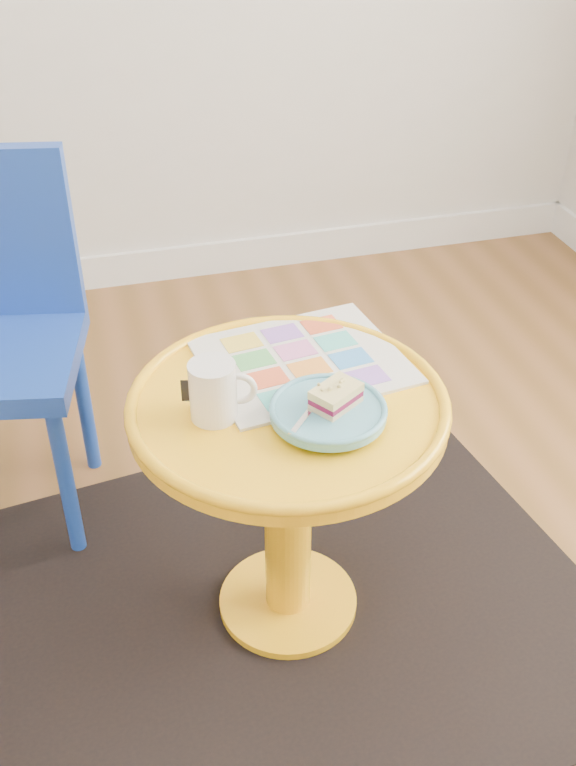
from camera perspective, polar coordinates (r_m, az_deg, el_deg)
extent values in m
cube|color=white|center=(3.11, -16.06, 6.72)|extent=(4.00, 0.02, 0.12)
cube|color=black|center=(1.92, 0.00, -14.56)|extent=(1.44, 1.27, 0.01)
cylinder|color=#FFB215|center=(1.92, 0.00, -14.39)|extent=(0.30, 0.30, 0.03)
cylinder|color=#FFB215|center=(1.73, 0.00, -8.72)|extent=(0.10, 0.10, 0.50)
cylinder|color=#FFB215|center=(1.55, 0.00, -1.66)|extent=(0.58, 0.58, 0.03)
cylinder|color=#193DA5|center=(1.96, -14.57, -6.59)|extent=(0.04, 0.04, 0.40)
cylinder|color=#193DA5|center=(2.20, -13.45, -1.36)|extent=(0.04, 0.04, 0.40)
cube|color=silver|center=(1.65, 0.97, 1.50)|extent=(0.41, 0.37, 0.01)
cylinder|color=white|center=(1.48, -5.04, -0.53)|extent=(0.08, 0.08, 0.11)
torus|color=white|center=(1.48, -3.28, -0.37)|extent=(0.06, 0.03, 0.06)
cylinder|color=#D1B78C|center=(1.45, -5.14, 1.03)|extent=(0.08, 0.08, 0.01)
cylinder|color=#559EB5|center=(1.49, 2.69, -2.28)|extent=(0.08, 0.08, 0.01)
cylinder|color=#559EB5|center=(1.48, 2.70, -1.93)|extent=(0.20, 0.20, 0.02)
cube|color=#D3BC8C|center=(1.48, 3.21, -1.31)|extent=(0.10, 0.09, 0.01)
cube|color=maroon|center=(1.48, 3.22, -0.95)|extent=(0.10, 0.09, 0.01)
cube|color=#EADB8C|center=(1.47, 3.24, -0.54)|extent=(0.10, 0.09, 0.02)
cube|color=silver|center=(1.46, 1.20, -2.24)|extent=(0.08, 0.09, 0.00)
cube|color=silver|center=(1.51, 2.34, -0.81)|extent=(0.04, 0.04, 0.00)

